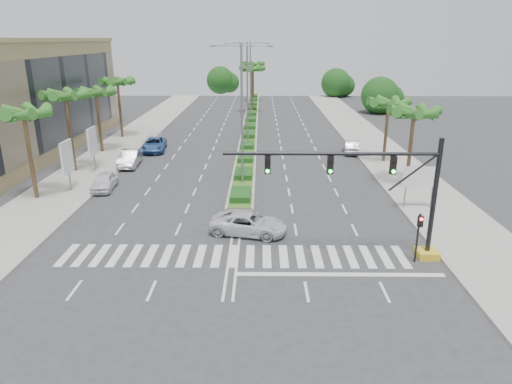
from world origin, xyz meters
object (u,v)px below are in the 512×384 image
car_parked_a (104,182)px  car_right (351,147)px  car_parked_c (154,145)px  car_parked_b (130,158)px  car_parked_d (152,142)px  car_crossing (249,224)px

car_parked_a → car_right: size_ratio=0.95×
car_parked_c → car_right: car_parked_c is taller
car_parked_b → car_parked_c: 6.53m
car_parked_a → car_right: 27.16m
car_parked_d → car_right: 23.21m
car_parked_a → car_parked_c: (1.11, 14.12, 0.04)m
car_crossing → car_right: (10.98, 22.65, 0.02)m
car_parked_b → car_parked_d: bearing=83.9°
car_parked_a → car_parked_b: bearing=85.3°
car_parked_b → car_parked_a: bearing=-94.2°
car_parked_b → car_crossing: 21.00m
car_parked_b → car_right: 24.19m
car_parked_c → car_parked_d: bearing=106.8°
car_crossing → car_right: car_right is taller
car_parked_c → car_crossing: car_parked_c is taller
car_parked_a → car_parked_d: size_ratio=0.86×
car_parked_a → car_crossing: (12.62, -9.20, -0.00)m
car_parked_d → car_crossing: 27.59m
car_parked_a → car_right: car_right is taller
car_parked_b → car_crossing: car_parked_b is taller
car_parked_c → car_parked_b: bearing=-105.2°
car_parked_a → car_parked_b: 7.67m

